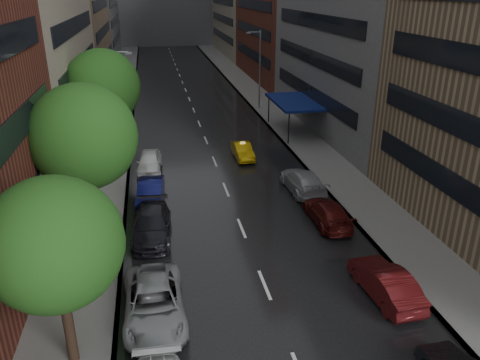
# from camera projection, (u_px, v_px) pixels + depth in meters

# --- Properties ---
(road) EXTENTS (14.00, 140.00, 0.01)m
(road) POSITION_uv_depth(u_px,v_px,m) (191.00, 103.00, 59.56)
(road) COLOR black
(road) RESTS_ON ground
(sidewalk_left) EXTENTS (4.00, 140.00, 0.15)m
(sidewalk_left) POSITION_uv_depth(u_px,v_px,m) (118.00, 105.00, 57.97)
(sidewalk_left) COLOR gray
(sidewalk_left) RESTS_ON ground
(sidewalk_right) EXTENTS (4.00, 140.00, 0.15)m
(sidewalk_right) POSITION_uv_depth(u_px,v_px,m) (259.00, 99.00, 61.09)
(sidewalk_right) COLOR gray
(sidewalk_right) RESTS_ON ground
(tree_near) EXTENTS (4.92, 4.92, 7.84)m
(tree_near) POSITION_uv_depth(u_px,v_px,m) (54.00, 244.00, 16.46)
(tree_near) COLOR #382619
(tree_near) RESTS_ON ground
(tree_mid) EXTENTS (5.77, 5.77, 9.19)m
(tree_mid) POSITION_uv_depth(u_px,v_px,m) (83.00, 137.00, 25.02)
(tree_mid) COLOR #382619
(tree_mid) RESTS_ON ground
(tree_far) EXTENTS (5.86, 5.86, 9.34)m
(tree_far) POSITION_uv_depth(u_px,v_px,m) (103.00, 86.00, 37.13)
(tree_far) COLOR #382619
(tree_far) RESTS_ON ground
(taxi) EXTENTS (1.47, 4.02, 1.32)m
(taxi) POSITION_uv_depth(u_px,v_px,m) (243.00, 151.00, 40.16)
(taxi) COLOR #E9B50C
(taxi) RESTS_ON ground
(parked_cars_left) EXTENTS (2.72, 29.36, 1.60)m
(parked_cars_left) POSITION_uv_depth(u_px,v_px,m) (152.00, 245.00, 25.31)
(parked_cars_left) COLOR white
(parked_cars_left) RESTS_ON ground
(parked_cars_right) EXTENTS (2.43, 23.42, 1.59)m
(parked_cars_right) POSITION_uv_depth(u_px,v_px,m) (339.00, 226.00, 27.38)
(parked_cars_right) COLOR black
(parked_cars_right) RESTS_ON ground
(street_lamp_left) EXTENTS (1.74, 0.22, 9.00)m
(street_lamp_left) POSITION_uv_depth(u_px,v_px,m) (116.00, 103.00, 38.20)
(street_lamp_left) COLOR gray
(street_lamp_left) RESTS_ON sidewalk_left
(street_lamp_right) EXTENTS (1.74, 0.22, 9.00)m
(street_lamp_right) POSITION_uv_depth(u_px,v_px,m) (259.00, 68.00, 54.48)
(street_lamp_right) COLOR gray
(street_lamp_right) RESTS_ON sidewalk_right
(awning) EXTENTS (4.00, 8.00, 3.12)m
(awning) POSITION_uv_depth(u_px,v_px,m) (294.00, 102.00, 46.31)
(awning) COLOR navy
(awning) RESTS_ON sidewalk_right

